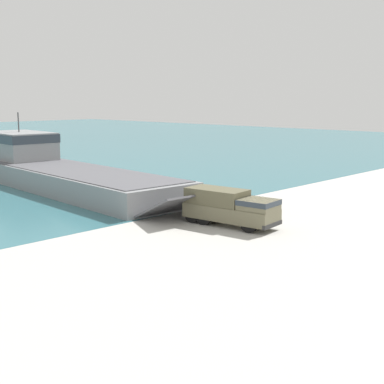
{
  "coord_description": "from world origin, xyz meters",
  "views": [
    {
      "loc": [
        -31.15,
        -27.19,
        9.71
      ],
      "look_at": [
        0.3,
        3.12,
        2.04
      ],
      "focal_mm": 50.0,
      "sensor_mm": 36.0,
      "label": 1
    }
  ],
  "objects_px": {
    "military_truck": "(230,207)",
    "soldier_on_ramp": "(248,206)",
    "landing_craft": "(54,168)",
    "mooring_bollard": "(232,199)"
  },
  "relations": [
    {
      "from": "landing_craft",
      "to": "mooring_bollard",
      "type": "height_order",
      "value": "landing_craft"
    },
    {
      "from": "military_truck",
      "to": "soldier_on_ramp",
      "type": "bearing_deg",
      "value": 94.03
    },
    {
      "from": "landing_craft",
      "to": "soldier_on_ramp",
      "type": "relative_size",
      "value": 21.43
    },
    {
      "from": "mooring_bollard",
      "to": "military_truck",
      "type": "bearing_deg",
      "value": -141.69
    },
    {
      "from": "landing_craft",
      "to": "military_truck",
      "type": "distance_m",
      "value": 26.5
    },
    {
      "from": "landing_craft",
      "to": "soldier_on_ramp",
      "type": "distance_m",
      "value": 26.02
    },
    {
      "from": "landing_craft",
      "to": "military_truck",
      "type": "xyz_separation_m",
      "value": [
        -0.98,
        -26.48,
        -0.52
      ]
    },
    {
      "from": "military_truck",
      "to": "mooring_bollard",
      "type": "distance_m",
      "value": 8.73
    },
    {
      "from": "military_truck",
      "to": "mooring_bollard",
      "type": "relative_size",
      "value": 8.83
    },
    {
      "from": "landing_craft",
      "to": "soldier_on_ramp",
      "type": "height_order",
      "value": "landing_craft"
    }
  ]
}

